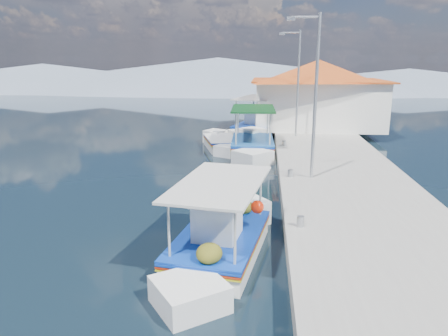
{
  "coord_description": "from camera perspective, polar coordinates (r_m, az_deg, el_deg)",
  "views": [
    {
      "loc": [
        2.79,
        -13.8,
        4.91
      ],
      "look_at": [
        1.42,
        0.04,
        1.3
      ],
      "focal_mm": 33.68,
      "sensor_mm": 36.0,
      "label": 1
    }
  ],
  "objects": [
    {
      "name": "ground",
      "position": [
        14.91,
        -5.46,
        -4.75
      ],
      "size": [
        160.0,
        160.0,
        0.0
      ],
      "primitive_type": "plane",
      "color": "black",
      "rests_on": "ground"
    },
    {
      "name": "quay",
      "position": [
        20.58,
        14.2,
        1.01
      ],
      "size": [
        5.0,
        44.0,
        0.5
      ],
      "primitive_type": "cube",
      "color": "#9C9A92",
      "rests_on": "ground"
    },
    {
      "name": "bollards",
      "position": [
        19.55,
        8.49,
        1.8
      ],
      "size": [
        0.2,
        17.2,
        0.3
      ],
      "color": "#A5A8AD",
      "rests_on": "quay"
    },
    {
      "name": "main_caique",
      "position": [
        10.93,
        -0.52,
        -9.68
      ],
      "size": [
        2.62,
        6.61,
        2.2
      ],
      "rotation": [
        0.0,
        0.0,
        0.16
      ],
      "color": "white",
      "rests_on": "ground"
    },
    {
      "name": "caique_green_canopy",
      "position": [
        22.67,
        3.9,
        3.05
      ],
      "size": [
        2.33,
        7.25,
        2.71
      ],
      "rotation": [
        0.0,
        0.0,
        -0.03
      ],
      "color": "white",
      "rests_on": "ground"
    },
    {
      "name": "caique_blue_hull",
      "position": [
        23.84,
        -0.35,
        3.29
      ],
      "size": [
        2.55,
        5.16,
        0.96
      ],
      "rotation": [
        0.0,
        0.0,
        -0.28
      ],
      "color": "white",
      "rests_on": "ground"
    },
    {
      "name": "caique_far",
      "position": [
        28.32,
        4.59,
        5.57
      ],
      "size": [
        3.71,
        7.65,
        2.78
      ],
      "rotation": [
        0.0,
        0.0,
        0.27
      ],
      "color": "white",
      "rests_on": "ground"
    },
    {
      "name": "harbor_building",
      "position": [
        29.08,
        12.56,
        10.0
      ],
      "size": [
        10.49,
        10.49,
        4.4
      ],
      "color": "white",
      "rests_on": "quay"
    },
    {
      "name": "lamp_post_near",
      "position": [
        15.93,
        12.04,
        10.42
      ],
      "size": [
        1.21,
        0.14,
        6.0
      ],
      "color": "#A5A8AD",
      "rests_on": "quay"
    },
    {
      "name": "lamp_post_far",
      "position": [
        24.88,
        9.83,
        11.9
      ],
      "size": [
        1.21,
        0.14,
        6.0
      ],
      "color": "#A5A8AD",
      "rests_on": "quay"
    },
    {
      "name": "mountain_ridge",
      "position": [
        69.96,
        8.92,
        12.02
      ],
      "size": [
        171.4,
        96.0,
        5.5
      ],
      "color": "slate",
      "rests_on": "ground"
    }
  ]
}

